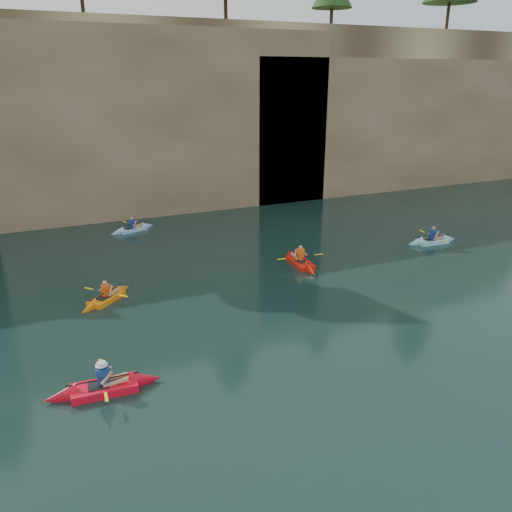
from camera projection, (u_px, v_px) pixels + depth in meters
name	position (u px, v px, depth m)	size (l,w,h in m)	color
ground	(279.00, 444.00, 11.98)	(160.00, 160.00, 0.00)	black
cliff	(96.00, 110.00, 35.75)	(70.00, 16.00, 12.00)	tan
cliff_slab_center	(146.00, 121.00, 30.24)	(24.00, 2.40, 11.40)	#A28262
cliff_slab_east	(408.00, 123.00, 38.05)	(26.00, 2.40, 9.84)	#A28262
sea_cave_center	(50.00, 199.00, 28.82)	(3.50, 1.00, 3.20)	black
sea_cave_east	(269.00, 170.00, 33.88)	(5.00, 1.00, 4.50)	black
main_kayaker	(104.00, 387.00, 13.89)	(3.21, 2.18, 1.18)	red
kayaker_orange	(106.00, 298.00, 19.53)	(2.49, 2.33, 1.05)	orange
kayaker_ltblue_near	(432.00, 241.00, 26.23)	(2.96, 2.27, 1.15)	#92E0F4
kayaker_red_far	(300.00, 262.00, 23.25)	(2.32, 3.23, 1.17)	red
kayaker_ltblue_mid	(132.00, 229.00, 28.30)	(2.76, 1.97, 1.03)	#97C9FD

